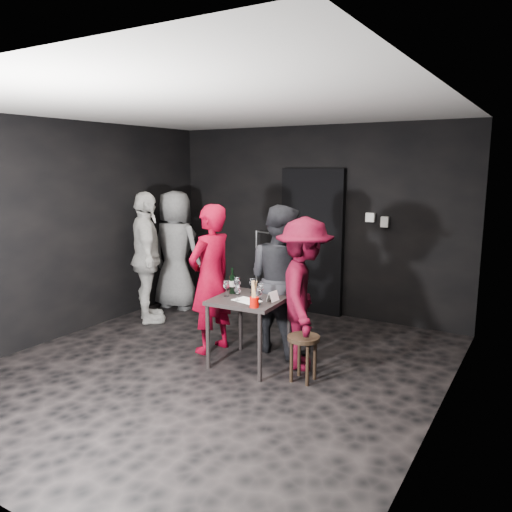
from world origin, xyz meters
The scene contains 26 objects.
floor centered at (0.00, 0.00, 0.00)m, with size 4.50×5.00×0.02m, color black.
ceiling centered at (0.00, 0.00, 2.70)m, with size 4.50×5.00×0.02m, color silver.
wall_back centered at (0.00, 2.50, 1.35)m, with size 4.50×0.04×2.70m, color black.
wall_left centered at (-2.25, 0.00, 1.35)m, with size 0.04×5.00×2.70m, color black.
wall_right centered at (2.25, 0.00, 1.35)m, with size 0.04×5.00×2.70m, color black.
doorway centered at (0.00, 2.44, 1.05)m, with size 0.95×0.10×2.10m, color black.
wallbox_upper centered at (0.85, 2.45, 1.45)m, with size 0.12×0.06×0.12m, color #B7B7B2.
wallbox_lower centered at (1.05, 2.45, 1.40)m, with size 0.10×0.06×0.14m, color #B7B7B2.
hand_truck centered at (-0.66, 2.23, 0.22)m, with size 0.39×0.34×1.17m.
tasting_table centered at (0.26, 0.28, 0.65)m, with size 0.72×0.72×0.75m.
stool centered at (0.95, 0.20, 0.37)m, with size 0.32×0.32×0.47m.
server_red centered at (-0.34, 0.41, 0.98)m, with size 0.72×0.47×1.97m, color maroon.
woman_black centered at (0.35, 0.82, 0.98)m, with size 0.95×0.52×1.95m, color black.
man_maroon centered at (0.79, 0.53, 0.87)m, with size 1.13×0.52×1.75m, color #460414.
bystander_cream centered at (-1.74, 0.86, 1.08)m, with size 1.26×0.60×2.16m, color beige.
bystander_grey centered at (-1.84, 1.59, 1.05)m, with size 1.03×0.56×2.11m, color slate.
tasting_mat centered at (0.30, 0.17, 0.75)m, with size 0.28×0.19×0.00m, color white.
wine_glass_a centered at (0.02, 0.21, 0.84)m, with size 0.07×0.07×0.19m, color white, non-canonical shape.
wine_glass_b centered at (0.07, 0.34, 0.85)m, with size 0.08×0.08×0.21m, color white, non-canonical shape.
wine_glass_c centered at (0.18, 0.47, 0.84)m, with size 0.07×0.07×0.18m, color white, non-canonical shape.
wine_glass_d centered at (0.22, 0.11, 0.84)m, with size 0.07×0.07×0.18m, color white, non-canonical shape.
wine_glass_e centered at (0.48, 0.11, 0.84)m, with size 0.07×0.07×0.19m, color white, non-canonical shape.
wine_glass_f centered at (0.39, 0.29, 0.84)m, with size 0.07×0.07×0.18m, color white, non-canonical shape.
wine_bottle centered at (0.00, 0.35, 0.86)m, with size 0.07×0.07×0.29m.
breadstick_cup centered at (0.49, 0.00, 0.88)m, with size 0.09×0.09×0.29m.
reserved_card centered at (0.53, 0.29, 0.80)m, with size 0.08×0.14×0.11m, color white, non-canonical shape.
Camera 1 is at (2.97, -4.10, 2.15)m, focal length 35.00 mm.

